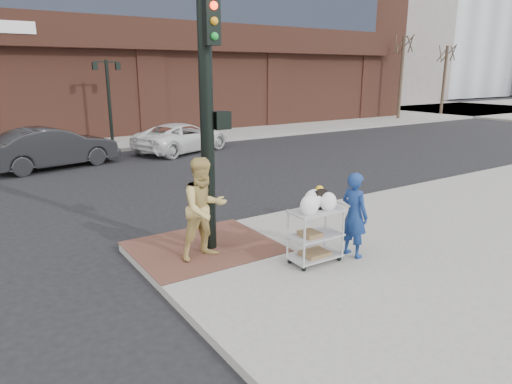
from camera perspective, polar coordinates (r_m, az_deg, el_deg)
ground at (r=9.02m, az=-0.47°, el=-8.74°), size 220.00×220.00×0.00m
sidewalk_far at (r=42.64m, az=-9.91°, el=9.87°), size 65.00×36.00×0.15m
brick_curb_ramp at (r=9.41m, az=-6.57°, el=-6.79°), size 2.80×2.40×0.01m
filler_block at (r=63.47m, az=12.00°, el=19.41°), size 14.00×20.00×18.00m
bare_tree_a at (r=36.99m, az=18.08°, el=18.27°), size 1.80×1.80×7.20m
bare_tree_b at (r=42.04m, az=22.85°, el=16.71°), size 1.80×1.80×6.70m
lamp_post at (r=23.87m, az=-17.95°, el=11.76°), size 1.32×0.22×4.00m
traffic_signal_pole at (r=8.73m, az=-5.97°, el=9.65°), size 0.61×0.51×5.00m
woman_blue at (r=8.86m, az=12.18°, el=-2.80°), size 0.43×0.63×1.65m
pedestrian_tan at (r=8.60m, az=-6.49°, el=-2.08°), size 1.00×0.81×1.94m
sedan_dark at (r=19.15m, az=-24.06°, el=5.08°), size 5.04×2.70×1.58m
minivan_white at (r=21.43m, az=-9.17°, el=6.75°), size 5.26×3.81×1.33m
utility_cart at (r=8.49m, az=7.45°, el=-4.82°), size 1.00×0.57×1.37m
fire_hydrant at (r=11.37m, az=7.91°, el=-0.99°), size 0.36×0.25×0.75m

